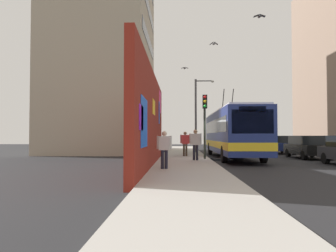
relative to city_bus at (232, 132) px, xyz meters
name	(u,v)px	position (x,y,z in m)	size (l,w,h in m)	color
ground_plane	(210,161)	(-2.83, 1.80, -1.84)	(80.00, 80.00, 0.00)	#232326
sidewalk_slab	(184,160)	(-2.83, 3.40, -1.77)	(48.00, 3.20, 0.15)	#ADA8A0
graffiti_wall	(151,120)	(-6.73, 5.15, 0.53)	(14.22, 0.32, 4.74)	maroon
building_far_left	(105,46)	(8.20, 11.00, 8.54)	(13.21, 8.65, 20.75)	#9E937F
city_bus	(232,132)	(0.00, 0.00, 0.00)	(12.68, 2.54, 5.09)	navy
parked_car_black	(308,146)	(-0.25, -5.20, -1.00)	(4.48, 1.95, 1.58)	black
parked_car_navy	(279,144)	(6.10, -5.20, -1.01)	(4.62, 1.79, 1.58)	navy
pedestrian_midblock	(185,142)	(-0.24, 3.30, -0.68)	(0.23, 0.69, 1.72)	#3F3326
pedestrian_near_wall	(164,147)	(-8.89, 4.39, -0.74)	(0.22, 0.66, 1.62)	#1E1E2D
pedestrian_at_curb	(196,142)	(-3.94, 2.78, -0.63)	(0.24, 0.71, 1.78)	#1E1E2D
traffic_light	(205,115)	(-2.98, 2.15, 0.99)	(0.49, 0.28, 3.97)	#2D382D
street_lamp	(198,110)	(5.25, 2.06, 1.99)	(0.44, 1.71, 6.40)	#4C4C51
flying_pigeons	(222,35)	(-3.59, 1.13, 5.80)	(9.56, 4.07, 2.63)	slate
curbside_puddle	(217,160)	(-1.45, 1.20, -1.84)	(2.12, 2.12, 0.00)	black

